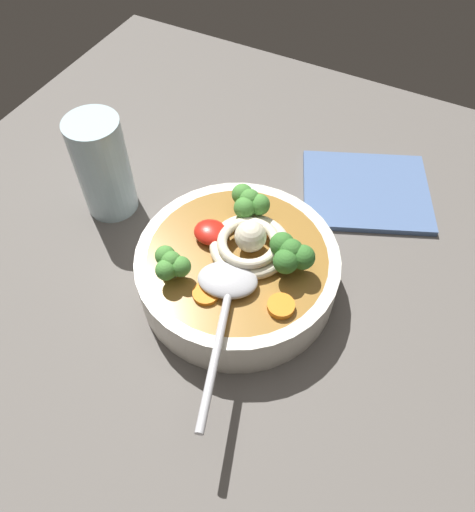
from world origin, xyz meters
TOP-DOWN VIEW (x-y plane):
  - table_slab at (0.00, 0.00)cm, footprint 90.33×90.33cm
  - soup_bowl at (-0.76, 0.77)cm, footprint 21.57×21.57cm
  - noodle_pile at (-0.03, 2.09)cm, footprint 9.38×9.20cm
  - soup_spoon at (0.82, -4.14)cm, footprint 8.49×17.42cm
  - chili_sauce_dollop at (-4.44, 1.72)cm, footprint 3.68×3.31cm
  - broccoli_floret_center at (-5.45, -4.39)cm, footprint 4.07×3.50cm
  - broccoli_floret_left at (4.57, 1.77)cm, footprint 4.92×4.23cm
  - broccoli_floret_near_spoon at (-2.22, 6.27)cm, footprint 4.57×3.94cm
  - carrot_slice_front at (0.17, 4.38)cm, footprint 2.06×2.06cm
  - carrot_slice_extra_b at (5.83, -2.91)cm, footprint 2.68×2.68cm
  - carrot_slice_right at (-1.33, -4.87)cm, footprint 2.69×2.69cm
  - drinking_glass at (-20.31, 4.34)cm, footprint 6.29×6.29cm
  - folded_napkin at (7.52, 20.94)cm, footprint 20.01×18.71cm

SIDE VIEW (x-z plane):
  - table_slab at x=0.00cm, z-range 0.00..3.05cm
  - folded_napkin at x=7.52cm, z-range 3.05..3.85cm
  - soup_bowl at x=-0.76cm, z-range 3.14..8.36cm
  - carrot_slice_right at x=-1.33cm, z-range 8.28..8.77cm
  - carrot_slice_front at x=0.17cm, z-range 8.28..8.91cm
  - carrot_slice_extra_b at x=5.83cm, z-range 8.28..8.99cm
  - soup_spoon at x=0.82cm, z-range 8.28..9.88cm
  - chili_sauce_dollop at x=-4.44cm, z-range 8.28..9.93cm
  - noodle_pile at x=-0.03cm, z-range 7.57..11.34cm
  - drinking_glass at x=-20.31cm, z-range 3.05..15.91cm
  - broccoli_floret_center at x=-5.45cm, z-range 8.68..11.90cm
  - broccoli_floret_near_spoon at x=-2.22cm, z-range 8.73..12.35cm
  - broccoli_floret_left at x=4.57cm, z-range 8.77..12.66cm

